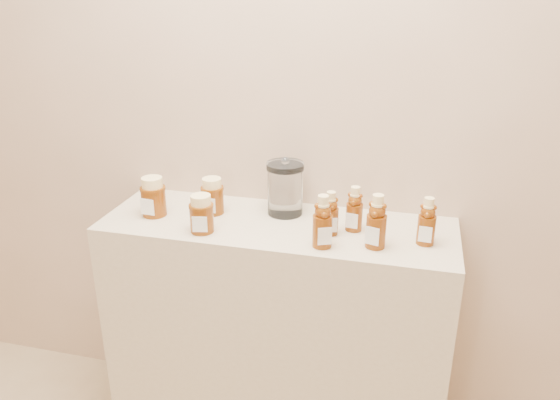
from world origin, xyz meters
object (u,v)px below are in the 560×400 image
(display_table, at_px, (277,334))
(bear_bottle_front_left, at_px, (323,218))
(bear_bottle_back_left, at_px, (331,210))
(glass_canister, at_px, (285,186))
(honey_jar_left, at_px, (153,196))

(display_table, height_order, bear_bottle_front_left, bear_bottle_front_left)
(display_table, distance_m, bear_bottle_back_left, 0.57)
(bear_bottle_front_left, distance_m, glass_canister, 0.28)
(bear_bottle_back_left, relative_size, honey_jar_left, 1.18)
(bear_bottle_front_left, xyz_separation_m, honey_jar_left, (-0.61, 0.09, -0.03))
(bear_bottle_front_left, bearing_deg, glass_canister, 103.46)
(display_table, xyz_separation_m, bear_bottle_front_left, (0.18, -0.13, 0.55))
(bear_bottle_back_left, relative_size, glass_canister, 0.81)
(honey_jar_left, bearing_deg, bear_bottle_back_left, 5.39)
(bear_bottle_back_left, bearing_deg, glass_canister, 126.17)
(bear_bottle_front_left, xyz_separation_m, glass_canister, (-0.17, 0.22, 0.01))
(honey_jar_left, distance_m, glass_canister, 0.46)
(display_table, bearing_deg, glass_canister, 86.26)
(bear_bottle_back_left, height_order, bear_bottle_front_left, bear_bottle_front_left)
(honey_jar_left, bearing_deg, bear_bottle_front_left, -3.41)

